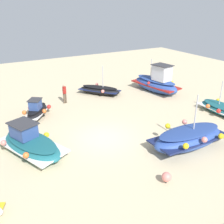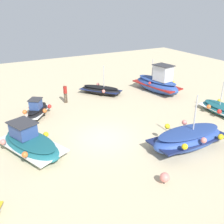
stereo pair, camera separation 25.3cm
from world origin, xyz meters
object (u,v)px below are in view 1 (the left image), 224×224
(person_walking, at_px, (64,92))
(mooring_buoy_0, at_px, (167,177))
(fishing_boat_0, at_px, (31,144))
(fishing_boat_5, at_px, (37,111))
(fishing_boat_6, at_px, (100,90))
(fishing_boat_3, at_px, (221,108))
(fishing_boat_4, at_px, (189,138))
(fishing_boat_2, at_px, (156,83))

(person_walking, relative_size, mooring_buoy_0, 2.83)
(fishing_boat_0, bearing_deg, fishing_boat_5, -40.18)
(fishing_boat_6, bearing_deg, fishing_boat_3, 176.41)
(fishing_boat_5, height_order, person_walking, person_walking)
(fishing_boat_5, bearing_deg, fishing_boat_4, 73.30)
(fishing_boat_0, distance_m, fishing_boat_3, 14.96)
(fishing_boat_0, xyz_separation_m, fishing_boat_5, (-1.71, -5.01, -0.06))
(fishing_boat_3, relative_size, fishing_boat_6, 0.93)
(fishing_boat_3, bearing_deg, person_walking, -127.90)
(fishing_boat_3, xyz_separation_m, fishing_boat_5, (13.17, -6.53, 0.14))
(fishing_boat_0, height_order, fishing_boat_2, fishing_boat_2)
(person_walking, bearing_deg, fishing_boat_2, -92.49)
(fishing_boat_2, xyz_separation_m, person_walking, (9.05, -1.50, 0.07))
(fishing_boat_3, xyz_separation_m, mooring_buoy_0, (9.73, 4.77, -0.03))
(fishing_boat_2, height_order, fishing_boat_5, fishing_boat_2)
(fishing_boat_3, distance_m, fishing_boat_4, 6.80)
(fishing_boat_2, distance_m, fishing_boat_6, 5.68)
(fishing_boat_2, height_order, fishing_boat_6, fishing_boat_2)
(fishing_boat_0, xyz_separation_m, mooring_buoy_0, (-5.15, 6.29, -0.23))
(fishing_boat_2, relative_size, fishing_boat_5, 1.79)
(fishing_boat_6, xyz_separation_m, mooring_buoy_0, (3.36, 13.85, -0.05))
(fishing_boat_0, distance_m, fishing_boat_2, 14.74)
(fishing_boat_4, distance_m, person_walking, 11.79)
(fishing_boat_0, height_order, person_walking, fishing_boat_0)
(fishing_boat_4, bearing_deg, fishing_boat_2, -117.13)
(fishing_boat_5, bearing_deg, fishing_boat_6, 146.91)
(fishing_boat_5, distance_m, mooring_buoy_0, 11.81)
(mooring_buoy_0, bearing_deg, fishing_boat_3, -153.88)
(fishing_boat_5, height_order, mooring_buoy_0, fishing_boat_5)
(fishing_boat_3, xyz_separation_m, person_walking, (10.20, -8.39, 0.61))
(mooring_buoy_0, bearing_deg, fishing_boat_6, -103.62)
(fishing_boat_5, bearing_deg, person_walking, 158.47)
(fishing_boat_0, distance_m, mooring_buoy_0, 8.13)
(fishing_boat_2, bearing_deg, mooring_buoy_0, -45.31)
(fishing_boat_6, bearing_deg, fishing_boat_5, 71.89)
(fishing_boat_2, xyz_separation_m, fishing_boat_3, (-1.16, 6.90, -0.54))
(fishing_boat_6, height_order, mooring_buoy_0, fishing_boat_6)
(mooring_buoy_0, bearing_deg, fishing_boat_0, -50.68)
(mooring_buoy_0, bearing_deg, fishing_boat_2, -126.30)
(fishing_boat_3, relative_size, fishing_boat_4, 0.77)
(fishing_boat_2, distance_m, person_walking, 9.17)
(fishing_boat_5, relative_size, fishing_boat_6, 0.74)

